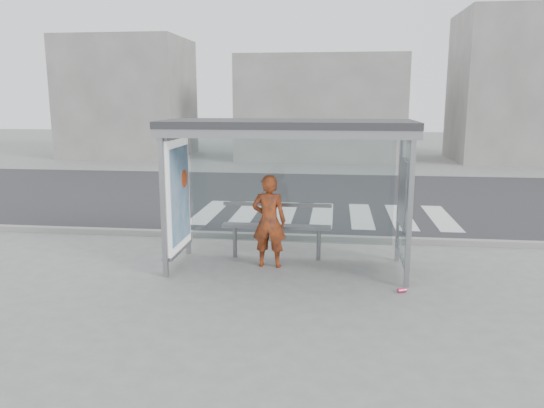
{
  "coord_description": "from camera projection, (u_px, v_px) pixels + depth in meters",
  "views": [
    {
      "loc": [
        0.83,
        -9.02,
        2.99
      ],
      "look_at": [
        -0.29,
        0.2,
        1.13
      ],
      "focal_mm": 35.0,
      "sensor_mm": 36.0,
      "label": 1
    }
  ],
  "objects": [
    {
      "name": "building_center",
      "position": [
        321.0,
        108.0,
        26.49
      ],
      "size": [
        8.0,
        5.0,
        5.0
      ],
      "primitive_type": "cube",
      "color": "slate",
      "rests_on": "ground"
    },
    {
      "name": "bench",
      "position": [
        276.0,
        227.0,
        9.94
      ],
      "size": [
        2.05,
        0.25,
        1.06
      ],
      "color": "slate",
      "rests_on": "ground"
    },
    {
      "name": "building_left",
      "position": [
        129.0,
        98.0,
        27.58
      ],
      "size": [
        6.0,
        5.0,
        6.0
      ],
      "primitive_type": "cube",
      "color": "slate",
      "rests_on": "ground"
    },
    {
      "name": "ground",
      "position": [
        287.0,
        268.0,
        9.47
      ],
      "size": [
        80.0,
        80.0,
        0.0
      ],
      "primitive_type": "plane",
      "color": "slate",
      "rests_on": "ground"
    },
    {
      "name": "bus_shelter",
      "position": [
        266.0,
        157.0,
        9.18
      ],
      "size": [
        4.25,
        1.65,
        2.62
      ],
      "color": "gray",
      "rests_on": "ground"
    },
    {
      "name": "person",
      "position": [
        269.0,
        221.0,
        9.42
      ],
      "size": [
        0.63,
        0.43,
        1.68
      ],
      "primitive_type": "imported",
      "rotation": [
        0.0,
        0.0,
        3.1
      ],
      "color": "#C85B12",
      "rests_on": "ground"
    },
    {
      "name": "curb",
      "position": [
        295.0,
        237.0,
        11.35
      ],
      "size": [
        30.0,
        0.18,
        0.12
      ],
      "primitive_type": "cube",
      "color": "gray",
      "rests_on": "ground"
    },
    {
      "name": "road",
      "position": [
        308.0,
        197.0,
        16.28
      ],
      "size": [
        30.0,
        10.0,
        0.01
      ],
      "primitive_type": "cube",
      "color": "#2B2B2D",
      "rests_on": "ground"
    },
    {
      "name": "soda_can",
      "position": [
        402.0,
        290.0,
        8.28
      ],
      "size": [
        0.15,
        0.12,
        0.07
      ],
      "primitive_type": "cylinder",
      "rotation": [
        0.0,
        1.57,
        0.42
      ],
      "color": "#DE4172",
      "rests_on": "ground"
    },
    {
      "name": "crosswalk",
      "position": [
        322.0,
        215.0,
        13.79
      ],
      "size": [
        6.55,
        3.0,
        0.0
      ],
      "color": "silver",
      "rests_on": "ground"
    },
    {
      "name": "building_right",
      "position": [
        511.0,
        87.0,
        25.23
      ],
      "size": [
        5.0,
        5.0,
        7.0
      ],
      "primitive_type": "cube",
      "color": "slate",
      "rests_on": "ground"
    }
  ]
}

